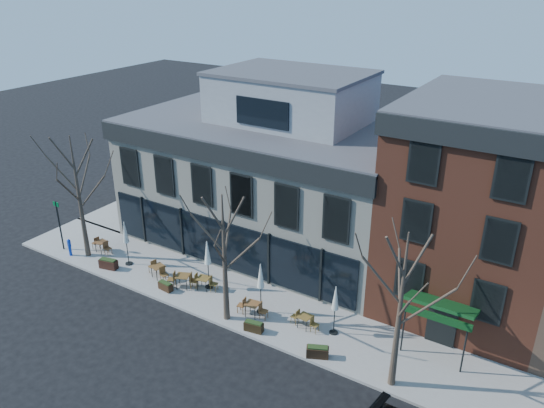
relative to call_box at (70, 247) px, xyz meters
The scene contains 24 objects.
ground 10.19m from the call_box, 22.04° to the left, with size 120.00×120.00×0.00m, color black.
sidewalk_front 12.80m from the call_box, ahead, with size 33.50×4.70×0.15m, color gray.
sidewalk_side 10.01m from the call_box, 100.57° to the left, with size 4.50×12.00×0.15m, color gray.
corner_building 13.59m from the call_box, 43.09° to the left, with size 18.39×10.39×11.10m.
red_brick_building 24.57m from the call_box, 21.42° to the left, with size 8.20×11.78×11.18m.
tree_corner 3.65m from the call_box, 33.15° to the left, with size 3.93×3.98×7.92m.
tree_mid 12.79m from the call_box, ahead, with size 3.50×3.55×7.04m.
tree_right 21.68m from the call_box, ahead, with size 3.72×3.77×7.48m.
sign_pole 1.72m from the call_box, 163.85° to the left, with size 0.50×0.10×3.40m.
call_box is the anchor object (origin of this frame).
cafe_set_0 1.94m from the call_box, 46.01° to the left, with size 1.72×0.74×0.89m.
cafe_set_1 6.67m from the call_box, ahead, with size 1.81×0.89×0.93m.
cafe_set_2 8.60m from the call_box, ahead, with size 1.84×1.16×0.96m.
cafe_set_3 9.77m from the call_box, ahead, with size 1.75×0.82×0.90m.
cafe_set_4 13.46m from the call_box, ahead, with size 1.78×0.78×0.92m.
cafe_set_5 16.31m from the call_box, ahead, with size 1.63×0.69×0.85m.
umbrella_0 4.36m from the call_box, 16.69° to the left, with size 0.46×0.46×2.89m.
umbrella_2 10.07m from the call_box, 10.13° to the left, with size 0.48×0.48×2.98m.
umbrella_3 13.77m from the call_box, ahead, with size 0.47×0.47×2.93m.
umbrella_4 17.84m from the call_box, ahead, with size 0.44×0.44×2.74m.
planter_0 3.31m from the call_box, ahead, with size 1.19×0.68×0.63m.
planter_1 7.89m from the call_box, ahead, with size 0.93×0.45×0.50m.
planter_2 14.22m from the call_box, ahead, with size 1.02×0.54×0.54m.
planter_3 17.85m from the call_box, ahead, with size 1.13×0.82×0.59m.
Camera 1 is at (17.14, -22.09, 16.89)m, focal length 35.00 mm.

